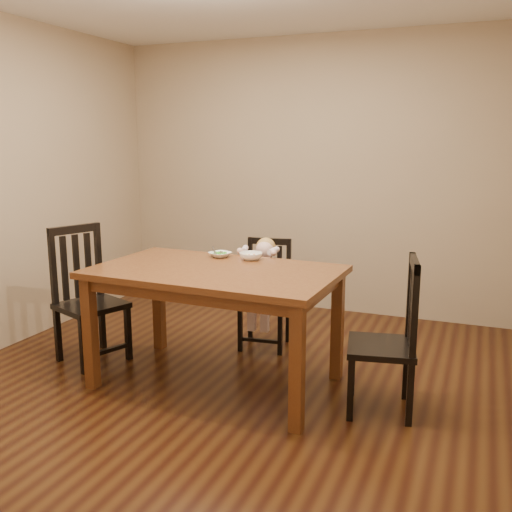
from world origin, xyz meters
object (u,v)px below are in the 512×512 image
at_px(dining_table, 216,282).
at_px(bowl_veg, 251,256).
at_px(bowl_peas, 220,255).
at_px(toddler, 265,282).
at_px(chair_left, 87,297).
at_px(chair_child, 266,295).
at_px(chair_right, 390,339).

xyz_separation_m(dining_table, bowl_veg, (0.11, 0.37, 0.12)).
height_order(dining_table, bowl_peas, bowl_peas).
bearing_deg(toddler, bowl_peas, 59.00).
bearing_deg(chair_left, chair_child, 145.70).
bearing_deg(chair_right, toddler, 44.63).
bearing_deg(chair_left, bowl_veg, 125.96).
distance_m(chair_left, toddler, 1.42).
relative_size(chair_left, chair_right, 1.05).
distance_m(chair_right, bowl_peas, 1.43).
bearing_deg(chair_child, toddler, 90.00).
relative_size(dining_table, chair_child, 1.90).
height_order(dining_table, chair_left, chair_left).
height_order(chair_child, bowl_peas, chair_child).
xyz_separation_m(toddler, bowl_peas, (-0.19, -0.44, 0.30)).
xyz_separation_m(chair_left, chair_right, (2.33, -0.01, -0.03)).
bearing_deg(toddler, chair_right, 138.43).
xyz_separation_m(dining_table, toddler, (0.05, 0.81, -0.18)).
relative_size(chair_child, chair_right, 0.90).
distance_m(dining_table, chair_left, 1.16).
xyz_separation_m(bowl_peas, bowl_veg, (0.25, 0.00, 0.01)).
relative_size(toddler, bowl_peas, 3.10).
height_order(chair_right, bowl_peas, chair_right).
bearing_deg(chair_right, dining_table, 80.23).
distance_m(bowl_peas, bowl_veg, 0.25).
height_order(dining_table, bowl_veg, bowl_veg).
distance_m(chair_child, bowl_veg, 0.65).
bearing_deg(chair_left, chair_right, 110.83).
bearing_deg(bowl_veg, bowl_peas, -179.91).
distance_m(chair_child, chair_left, 1.44).
relative_size(dining_table, chair_right, 1.70).
xyz_separation_m(chair_child, chair_left, (-1.18, -0.82, 0.08)).
bearing_deg(toddler, dining_table, 78.87).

